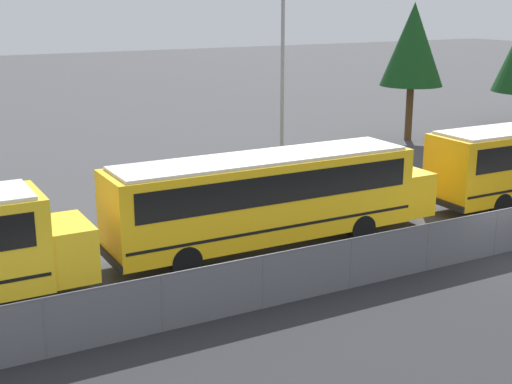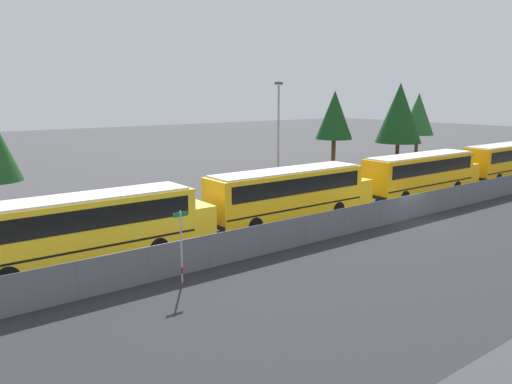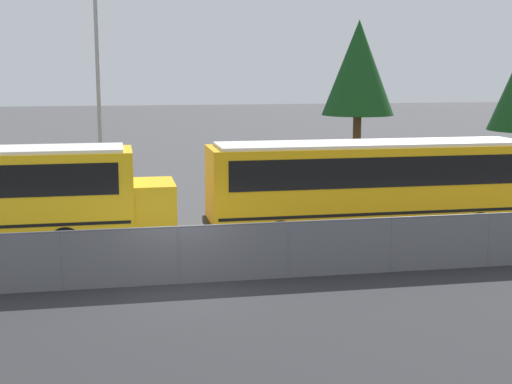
# 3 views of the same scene
# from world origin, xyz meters

# --- Properties ---
(ground_plane) EXTENTS (200.00, 200.00, 0.00)m
(ground_plane) POSITION_xyz_m (0.00, 0.00, 0.00)
(ground_plane) COLOR #424244
(fence) EXTENTS (91.88, 0.07, 1.63)m
(fence) POSITION_xyz_m (-0.00, -0.00, 0.83)
(fence) COLOR #9EA0A5
(fence) RESTS_ON ground_plane
(school_bus_2) EXTENTS (12.63, 2.54, 3.37)m
(school_bus_2) POSITION_xyz_m (-6.41, 4.41, 2.00)
(school_bus_2) COLOR yellow
(school_bus_2) RESTS_ON ground_plane
(light_pole) EXTENTS (0.60, 0.24, 8.94)m
(light_pole) POSITION_xyz_m (-2.25, 10.67, 4.86)
(light_pole) COLOR gray
(light_pole) RESTS_ON ground_plane
(tree_2) EXTENTS (3.83, 3.83, 8.39)m
(tree_2) POSITION_xyz_m (11.04, 17.54, 5.86)
(tree_2) COLOR #51381E
(tree_2) RESTS_ON ground_plane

